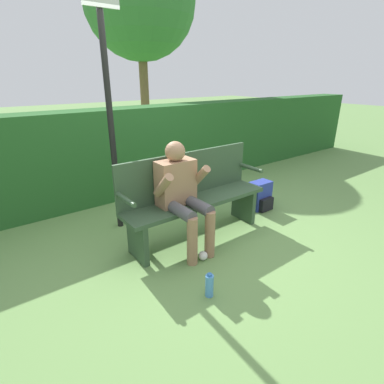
% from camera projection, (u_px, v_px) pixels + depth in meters
% --- Properties ---
extents(ground_plane, '(40.00, 40.00, 0.00)m').
position_uv_depth(ground_plane, '(197.00, 236.00, 3.64)').
color(ground_plane, '#668E4C').
extents(hedge_back, '(12.00, 0.52, 1.37)m').
position_uv_depth(hedge_back, '(126.00, 152.00, 4.77)').
color(hedge_back, '#235623').
rests_on(hedge_back, ground).
extents(park_bench, '(1.81, 0.42, 1.01)m').
position_uv_depth(park_bench, '(193.00, 195.00, 3.51)').
color(park_bench, '#334C33').
rests_on(park_bench, ground).
extents(person_seated, '(0.56, 0.62, 1.19)m').
position_uv_depth(person_seated, '(182.00, 191.00, 3.20)').
color(person_seated, '#997051').
rests_on(person_seated, ground).
extents(backpack, '(0.31, 0.26, 0.41)m').
position_uv_depth(backpack, '(261.00, 196.00, 4.35)').
color(backpack, '#283893').
rests_on(backpack, ground).
extents(water_bottle, '(0.07, 0.07, 0.23)m').
position_uv_depth(water_bottle, '(209.00, 285.00, 2.62)').
color(water_bottle, '#4C8CCC').
rests_on(water_bottle, ground).
extents(signpost, '(0.39, 0.09, 2.75)m').
position_uv_depth(signpost, '(109.00, 103.00, 3.35)').
color(signpost, black).
rests_on(signpost, ground).
extents(tree, '(3.12, 3.12, 5.32)m').
position_uv_depth(tree, '(140.00, 2.00, 8.27)').
color(tree, brown).
rests_on(tree, ground).
extents(litter_crumple, '(0.10, 0.10, 0.10)m').
position_uv_depth(litter_crumple, '(203.00, 256.00, 3.17)').
color(litter_crumple, silver).
rests_on(litter_crumple, ground).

